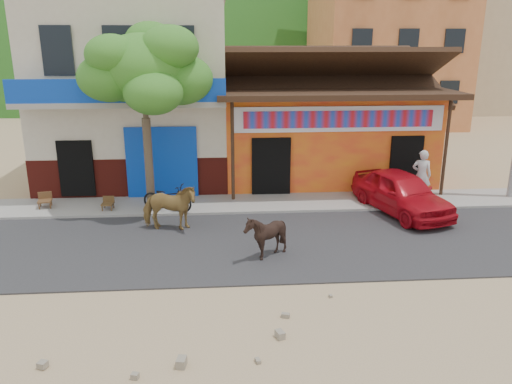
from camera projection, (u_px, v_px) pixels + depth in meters
ground at (318, 284)px, 11.78m from camera, size 120.00×120.00×0.00m
road at (301, 243)px, 14.16m from camera, size 60.00×5.00×0.04m
sidewalk at (285, 203)px, 17.48m from camera, size 60.00×2.00×0.12m
dance_club at (321, 133)px, 20.94m from camera, size 8.00×6.00×3.60m
cafe_building at (137, 93)px, 19.91m from camera, size 7.00×6.00×7.00m
apartment_front at (385, 33)px, 33.57m from camera, size 9.00×9.00×12.00m
apartment_rear at (469, 47)px, 40.21m from camera, size 8.00×8.00×10.00m
tree at (146, 118)px, 16.08m from camera, size 3.00×3.00×6.00m
cow_tan at (169, 207)px, 14.86m from camera, size 1.76×0.95×1.42m
cow_dark at (266, 236)px, 12.97m from camera, size 1.21×1.10×1.23m
red_car at (401, 192)px, 16.40m from camera, size 2.72×4.38×1.39m
scooter at (167, 198)px, 16.39m from camera, size 1.82×1.15×0.90m
pedestrian at (421, 175)px, 17.39m from camera, size 0.76×0.63×1.80m
cafe_chair_left at (44, 194)px, 16.69m from camera, size 0.52×0.52×0.94m
cafe_chair_right at (107, 198)px, 16.50m from camera, size 0.40×0.40×0.80m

